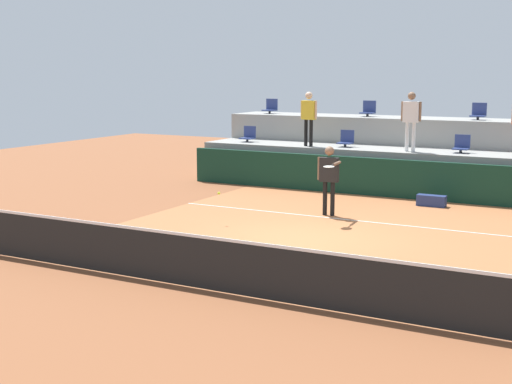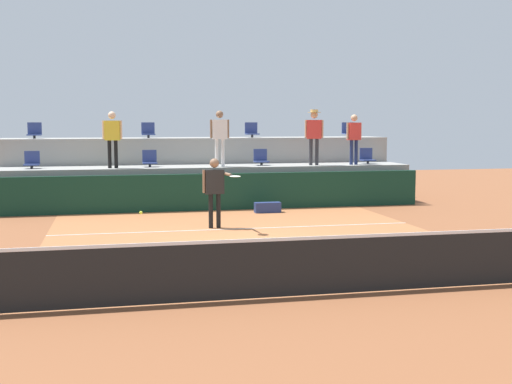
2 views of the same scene
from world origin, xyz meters
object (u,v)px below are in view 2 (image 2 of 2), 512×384
Objects in this scene: equipment_bag at (268,207)px; stadium_chair_lower_far_left at (32,161)px; spectator_in_grey at (112,134)px; tennis_ball at (141,213)px; spectator_leaning_on_rail at (354,135)px; stadium_chair_lower_far_right at (367,157)px; spectator_with_hat at (314,131)px; stadium_chair_upper_far_left at (34,132)px; stadium_chair_lower_right at (261,158)px; stadium_chair_upper_left at (148,132)px; stadium_chair_lower_left at (150,160)px; spectator_in_white at (220,133)px; tennis_player at (215,186)px; stadium_chair_upper_right at (252,131)px; stadium_chair_upper_far_right at (349,131)px.

stadium_chair_lower_far_left is at bearing 162.82° from equipment_bag.
spectator_in_grey is 24.94× the size of tennis_ball.
tennis_ball is at bearing -138.61° from spectator_leaning_on_rail.
spectator_with_hat reaches higher than stadium_chair_lower_far_right.
spectator_leaning_on_rail is (10.12, -2.18, -0.09)m from stadium_chair_upper_far_left.
stadium_chair_lower_right is (7.02, 0.00, 0.00)m from stadium_chair_lower_far_left.
spectator_leaning_on_rail is at bearing -18.62° from stadium_chair_upper_left.
spectator_in_white is (2.14, -0.38, 0.83)m from stadium_chair_lower_left.
stadium_chair_lower_far_right is 2.20m from spectator_with_hat.
tennis_ball is (0.52, -6.30, -1.54)m from spectator_in_grey.
spectator_leaning_on_rail is 2.14× the size of equipment_bag.
spectator_in_white is at bearing -20.95° from stadium_chair_upper_far_left.
tennis_player is (4.80, -4.57, -0.40)m from stadium_chair_lower_far_left.
tennis_ball is at bearing -116.44° from stadium_chair_upper_right.
stadium_chair_lower_far_left is at bearing -165.78° from stadium_chair_upper_right.
stadium_chair_upper_far_left is 1.00× the size of stadium_chair_upper_left.
spectator_with_hat is (5.12, -2.18, 0.03)m from stadium_chair_upper_left.
spectator_in_white is 25.47× the size of tennis_ball.
stadium_chair_upper_far_right is 11.61m from tennis_ball.
stadium_chair_upper_far_right is at bearing 47.40° from tennis_player.
stadium_chair_upper_far_right is 0.30× the size of spectator_in_white.
tennis_player is (-5.86, -6.37, -1.25)m from stadium_chair_upper_far_right.
tennis_player is at bearing -115.87° from stadium_chair_lower_right.
equipment_bag is at bearing -95.39° from stadium_chair_upper_right.
stadium_chair_lower_far_left is at bearing 180.00° from stadium_chair_lower_right.
stadium_chair_upper_far_left is (-0.09, 1.80, 0.85)m from stadium_chair_lower_far_left.
stadium_chair_upper_right is 3.56m from stadium_chair_upper_far_right.
stadium_chair_lower_left is 7.45m from stadium_chair_upper_far_right.
equipment_bag is (3.85, 4.60, -0.58)m from tennis_ball.
spectator_leaning_on_rail is 9.64m from tennis_ball.
spectator_leaning_on_rail is at bearing 0.00° from spectator_in_grey.
spectator_in_white is (3.25, 0.00, 0.03)m from spectator_in_grey.
spectator_in_white is (-1.40, -0.38, 0.83)m from stadium_chair_lower_right.
stadium_chair_lower_left is 0.29× the size of spectator_with_hat.
stadium_chair_upper_far_left reaches higher than stadium_chair_lower_right.
spectator_in_grey reaches higher than stadium_chair_upper_left.
stadium_chair_upper_right is at bearing 14.22° from stadium_chair_lower_far_left.
stadium_chair_upper_right and stadium_chair_upper_far_right have the same top height.
tennis_player is 1.00× the size of spectator_in_white.
stadium_chair_upper_far_left is at bearing 127.47° from tennis_player.
spectator_leaning_on_rail is at bearing -7.26° from stadium_chair_lower_right.
tennis_ball is (-2.73, -6.30, -1.57)m from spectator_in_white.
stadium_chair_upper_far_left is (-3.57, 1.80, 0.85)m from stadium_chair_lower_left.
tennis_ball is at bearing -132.51° from stadium_chair_upper_far_right.
stadium_chair_upper_right reaches higher than equipment_bag.
stadium_chair_upper_far_left reaches higher than stadium_chair_lower_far_left.
spectator_with_hat reaches higher than stadium_chair_upper_far_right.
stadium_chair_lower_far_right is (10.65, 0.00, 0.00)m from stadium_chair_lower_far_left.
stadium_chair_lower_right is 0.31× the size of spectator_in_grey.
stadium_chair_lower_right is 4.15m from stadium_chair_upper_far_right.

